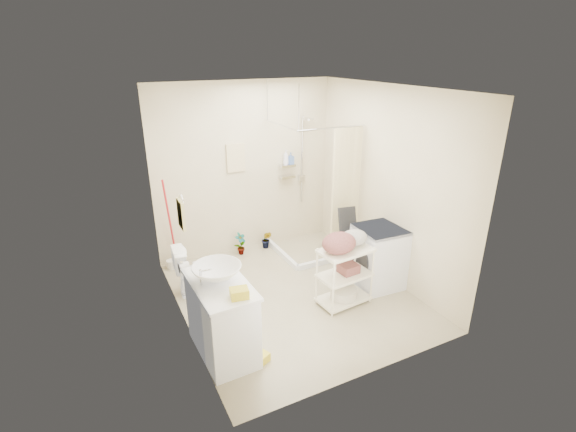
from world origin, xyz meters
name	(u,v)px	position (x,y,z in m)	size (l,w,h in m)	color
floor	(293,295)	(0.00, 0.00, 0.00)	(3.20, 3.20, 0.00)	tan
ceiling	(294,88)	(0.00, 0.00, 2.60)	(2.80, 3.20, 0.04)	silver
wall_back	(245,169)	(0.00, 1.60, 1.30)	(2.80, 0.04, 2.60)	beige
wall_front	(378,257)	(0.00, -1.60, 1.30)	(2.80, 0.04, 2.60)	beige
wall_left	(176,222)	(-1.40, 0.00, 1.30)	(0.04, 3.20, 2.60)	beige
wall_right	(387,186)	(1.40, 0.00, 1.30)	(0.04, 3.20, 2.60)	beige
vanity	(222,318)	(-1.16, -0.64, 0.41)	(0.53, 0.94, 0.83)	white
sink	(217,273)	(-1.16, -0.58, 0.91)	(0.50, 0.50, 0.17)	white
counter_basket	(239,293)	(-1.07, -0.97, 0.88)	(0.17, 0.13, 0.09)	gold
floor_basket	(261,357)	(-0.88, -0.97, 0.06)	(0.24, 0.18, 0.13)	yellow
toilet	(200,268)	(-1.04, 0.64, 0.34)	(0.37, 0.66, 0.67)	white
mop	(167,225)	(-1.27, 1.43, 0.69)	(0.13, 0.13, 1.39)	red
potted_plant_a	(241,244)	(-0.20, 1.41, 0.18)	(0.19, 0.13, 0.36)	brown
potted_plant_b	(267,239)	(0.25, 1.43, 0.15)	(0.16, 0.13, 0.30)	#9A492B
hanging_towel	(236,158)	(-0.15, 1.58, 1.50)	(0.28, 0.03, 0.42)	beige
towel_ring	(181,212)	(-1.38, -0.20, 1.47)	(0.04, 0.22, 0.34)	#E1D689
tp_holder	(184,267)	(-1.36, 0.05, 0.72)	(0.08, 0.12, 0.14)	white
shower	(312,187)	(0.85, 1.05, 1.05)	(1.10, 1.10, 2.10)	silver
shampoo_bottle_a	(286,157)	(0.65, 1.52, 1.43)	(0.09, 0.09, 0.23)	silver
shampoo_bottle_b	(291,158)	(0.73, 1.52, 1.41)	(0.08, 0.08, 0.18)	#4A69A8
washing_machine	(378,257)	(1.14, -0.27, 0.42)	(0.57, 0.59, 0.84)	silver
laundry_rack	(345,271)	(0.49, -0.43, 0.45)	(0.65, 0.38, 0.90)	white
ironing_board	(349,244)	(0.87, 0.03, 0.53)	(0.30, 0.09, 1.06)	black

